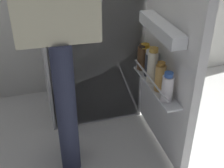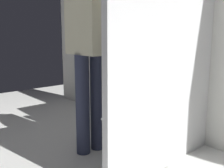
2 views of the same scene
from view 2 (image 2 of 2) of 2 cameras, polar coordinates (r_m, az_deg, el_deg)
name	(u,v)px [view 2 (image 2 of 2)]	position (r m, az deg, el deg)	size (l,w,h in m)	color
ground_plane	(116,158)	(2.33, 0.89, -15.68)	(6.45, 6.45, 0.00)	silver
kitchen_wall	(183,15)	(2.75, 14.93, 14.14)	(4.40, 0.10, 2.43)	silver
refrigerator	(158,49)	(2.41, 9.95, 7.50)	(0.75, 1.25, 1.82)	white
person	(90,33)	(2.25, -4.85, 10.96)	(0.55, 0.76, 1.73)	#2D334C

